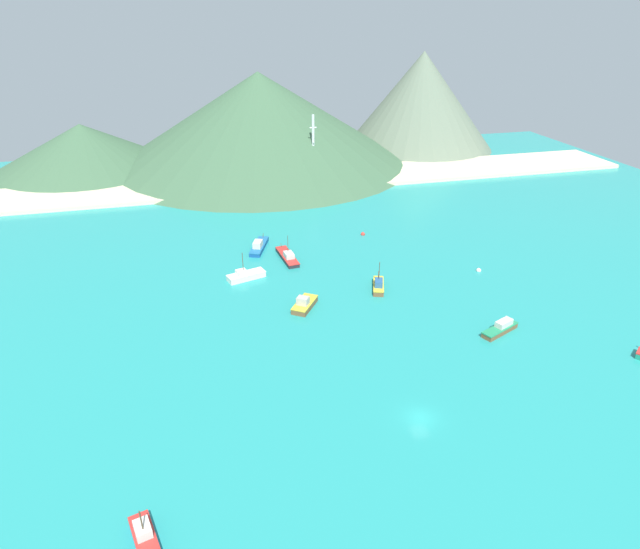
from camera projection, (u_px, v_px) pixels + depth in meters
ground at (356, 315)px, 103.22m from camera, size 260.00×280.00×0.50m
fishing_boat_0 at (146, 541)px, 58.45m from camera, size 4.15×7.97×5.05m
fishing_boat_1 at (246, 275)px, 116.02m from camera, size 8.68×5.07×6.23m
fishing_boat_2 at (378, 285)px, 111.69m from camera, size 4.41×7.53×6.30m
fishing_boat_4 at (259, 246)px, 130.23m from camera, size 6.24×10.94×2.48m
fishing_boat_5 at (501, 328)px, 97.04m from camera, size 8.26×5.17×2.14m
fishing_boat_6 at (288, 257)px, 125.00m from camera, size 3.73×11.28×6.19m
fishing_boat_7 at (304, 304)px, 104.78m from camera, size 6.42×7.45×2.72m
buoy_1 at (363, 234)px, 138.65m from camera, size 1.08×1.08×1.08m
buoy_2 at (479, 270)px, 119.64m from camera, size 1.09×1.09×1.09m
beach_strip at (276, 182)px, 178.58m from camera, size 247.00×23.85×1.20m
hill_west at (83, 147)px, 189.79m from camera, size 64.89×64.89×16.23m
hill_central at (260, 119)px, 194.51m from camera, size 108.22×108.22×32.31m
hill_east at (421, 101)px, 216.74m from camera, size 59.77×59.77×37.17m
radio_tower at (313, 150)px, 173.26m from camera, size 2.23×1.78×22.31m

